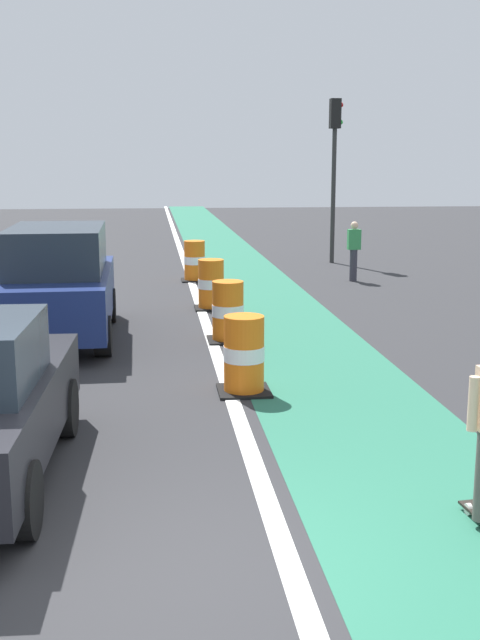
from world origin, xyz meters
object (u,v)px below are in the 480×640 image
object	(u,v)px
pedestrian_crossing	(354,249)
parked_suv_second	(59,283)
traffic_light_corner	(335,151)
traffic_barrel_front	(244,355)
traffic_barrel_mid	(228,312)
traffic_barrel_back	(211,285)
traffic_barrel_far	(195,261)

from	to	relation	value
pedestrian_crossing	parked_suv_second	bearing A→B (deg)	-138.46
traffic_light_corner	pedestrian_crossing	bearing A→B (deg)	-94.84
traffic_barrel_front	traffic_barrel_mid	bearing A→B (deg)	88.40
traffic_barrel_back	traffic_barrel_far	distance (m)	4.18
traffic_barrel_far	pedestrian_crossing	xyz separation A→B (m)	(4.27, -0.52, 0.33)
traffic_barrel_far	pedestrian_crossing	bearing A→B (deg)	-6.97
pedestrian_crossing	traffic_barrel_mid	bearing A→B (deg)	-120.88
traffic_barrel_mid	traffic_barrel_back	bearing A→B (deg)	91.06
pedestrian_crossing	traffic_barrel_far	bearing A→B (deg)	173.03
parked_suv_second	traffic_barrel_far	world-z (taller)	parked_suv_second
traffic_barrel_mid	traffic_barrel_far	xyz separation A→B (m)	(-0.19, 7.35, 0.00)
parked_suv_second	traffic_light_corner	distance (m)	12.89
traffic_barrel_front	traffic_barrel_mid	xyz separation A→B (m)	(0.09, 3.20, 0.00)
parked_suv_second	traffic_barrel_back	world-z (taller)	parked_suv_second
parked_suv_second	pedestrian_crossing	size ratio (longest dim) A/B	2.88
traffic_light_corner	traffic_barrel_front	bearing A→B (deg)	-107.87
traffic_barrel_far	traffic_barrel_front	bearing A→B (deg)	-89.46
traffic_barrel_mid	traffic_barrel_front	bearing A→B (deg)	-91.60
traffic_barrel_mid	pedestrian_crossing	size ratio (longest dim) A/B	0.68
traffic_barrel_back	pedestrian_crossing	size ratio (longest dim) A/B	0.68
traffic_barrel_back	traffic_barrel_far	size ratio (longest dim) A/B	1.00
traffic_barrel_back	traffic_barrel_far	bearing A→B (deg)	91.78
traffic_barrel_front	traffic_light_corner	size ratio (longest dim) A/B	0.21
traffic_barrel_front	pedestrian_crossing	distance (m)	10.87
traffic_barrel_front	traffic_light_corner	bearing A→B (deg)	72.13
traffic_barrel_mid	pedestrian_crossing	bearing A→B (deg)	59.12
traffic_barrel_front	traffic_barrel_back	world-z (taller)	same
traffic_barrel_mid	traffic_light_corner	bearing A→B (deg)	67.71
parked_suv_second	traffic_barrel_mid	world-z (taller)	parked_suv_second
traffic_barrel_front	traffic_barrel_back	distance (m)	6.38
traffic_barrel_mid	traffic_light_corner	xyz separation A→B (m)	(4.42, 10.77, 2.97)
parked_suv_second	traffic_barrel_front	xyz separation A→B (m)	(2.93, -3.74, -0.50)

